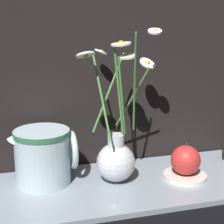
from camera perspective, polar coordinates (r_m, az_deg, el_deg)
The scene contains 6 objects.
ground_plane at distance 0.90m, azimuth -0.40°, elevation -11.72°, with size 6.00×6.00×0.00m, color black.
shelf at distance 0.89m, azimuth -0.40°, elevation -11.37°, with size 0.84×0.27×0.01m.
vase_with_flowers at distance 0.89m, azimuth 0.66°, elevation -6.36°, with size 0.22×0.15×0.36m.
ceramic_pitcher at distance 0.89m, azimuth -10.38°, elevation -6.34°, with size 0.16×0.13×0.14m.
saucer_plate at distance 0.94m, azimuth 11.03°, elevation -9.52°, with size 0.10×0.10×0.01m.
orange_fruit at distance 0.93m, azimuth 11.16°, elevation -7.20°, with size 0.07×0.07×0.08m.
Camera 1 is at (-0.21, -0.77, 0.40)m, focal length 60.00 mm.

